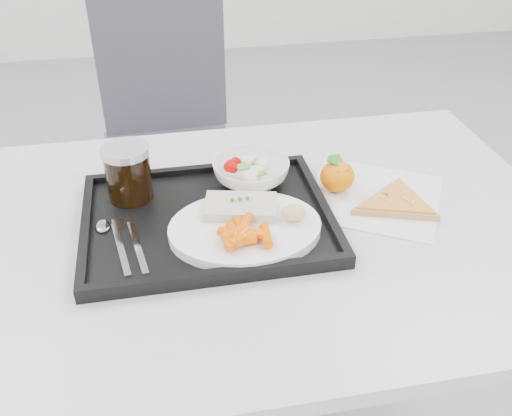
{
  "coord_description": "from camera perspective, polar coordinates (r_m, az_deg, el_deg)",
  "views": [
    {
      "loc": [
        -0.14,
        -0.54,
        1.37
      ],
      "look_at": [
        0.02,
        0.32,
        0.77
      ],
      "focal_mm": 40.0,
      "sensor_mm": 36.0,
      "label": 1
    }
  ],
  "objects": [
    {
      "name": "tangerine",
      "position": [
        1.14,
        8.13,
        3.16
      ],
      "size": [
        0.09,
        0.09,
        0.07
      ],
      "color": "orange",
      "rests_on": "napkin"
    },
    {
      "name": "salad_contents",
      "position": [
        1.13,
        -0.79,
        4.04
      ],
      "size": [
        0.1,
        0.09,
        0.03
      ],
      "color": "#B00301",
      "rests_on": "salad_bowl"
    },
    {
      "name": "chair",
      "position": [
        1.92,
        -8.79,
        8.29
      ],
      "size": [
        0.44,
        0.44,
        0.93
      ],
      "color": "#3E3E47",
      "rests_on": "ground"
    },
    {
      "name": "carrot_pile",
      "position": [
        0.95,
        -1.41,
        -2.65
      ],
      "size": [
        0.09,
        0.09,
        0.02
      ],
      "color": "#E95900",
      "rests_on": "dinner_plate"
    },
    {
      "name": "tray",
      "position": [
        1.05,
        -4.88,
        -1.18
      ],
      "size": [
        0.45,
        0.35,
        0.03
      ],
      "color": "black",
      "rests_on": "table"
    },
    {
      "name": "dinner_plate",
      "position": [
        1.0,
        -1.11,
        -2.07
      ],
      "size": [
        0.27,
        0.27,
        0.02
      ],
      "color": "white",
      "rests_on": "tray"
    },
    {
      "name": "fish_fillet",
      "position": [
        1.03,
        -1.56,
        0.17
      ],
      "size": [
        0.14,
        0.1,
        0.02
      ],
      "color": "beige",
      "rests_on": "dinner_plate"
    },
    {
      "name": "salad_bowl",
      "position": [
        1.14,
        -0.5,
        3.62
      ],
      "size": [
        0.15,
        0.15,
        0.05
      ],
      "color": "white",
      "rests_on": "tray"
    },
    {
      "name": "cola_glass",
      "position": [
        1.1,
        -12.67,
        3.55
      ],
      "size": [
        0.09,
        0.09,
        0.11
      ],
      "color": "black",
      "rests_on": "tray"
    },
    {
      "name": "pizza_slice",
      "position": [
        1.13,
        13.87,
        0.55
      ],
      "size": [
        0.22,
        0.22,
        0.02
      ],
      "color": "tan",
      "rests_on": "napkin"
    },
    {
      "name": "cutlery",
      "position": [
        1.02,
        -13.5,
        -2.96
      ],
      "size": [
        0.09,
        0.17,
        0.01
      ],
      "color": "silver",
      "rests_on": "tray"
    },
    {
      "name": "table",
      "position": [
        1.09,
        -0.99,
        -4.47
      ],
      "size": [
        1.2,
        0.8,
        0.75
      ],
      "color": "#B6B6B8",
      "rests_on": "ground"
    },
    {
      "name": "bread_roll",
      "position": [
        1.0,
        3.8,
        -0.46
      ],
      "size": [
        0.05,
        0.05,
        0.03
      ],
      "color": "beige",
      "rests_on": "dinner_plate"
    },
    {
      "name": "napkin",
      "position": [
        1.15,
        11.68,
        1.07
      ],
      "size": [
        0.34,
        0.33,
        0.0
      ],
      "color": "silver",
      "rests_on": "table"
    }
  ]
}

